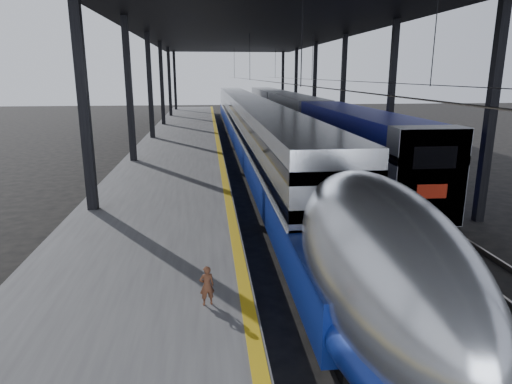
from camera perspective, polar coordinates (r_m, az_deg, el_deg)
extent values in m
plane|color=black|center=(13.41, 0.85, -11.58)|extent=(160.00, 160.00, 0.00)
cube|color=#4C4C4F|center=(32.47, -9.64, 4.75)|extent=(6.00, 80.00, 1.00)
cube|color=gold|center=(32.34, -4.70, 5.77)|extent=(0.30, 80.00, 0.01)
cube|color=slate|center=(32.60, -1.18, 4.24)|extent=(0.08, 80.00, 0.16)
cube|color=slate|center=(32.75, 1.34, 4.28)|extent=(0.08, 80.00, 0.16)
cube|color=slate|center=(33.39, 7.43, 4.37)|extent=(0.08, 80.00, 0.16)
cube|color=slate|center=(33.76, 9.81, 4.38)|extent=(0.08, 80.00, 0.16)
cube|color=black|center=(17.55, -20.62, 9.04)|extent=(0.35, 0.35, 9.00)
cube|color=black|center=(20.30, 27.33, 8.98)|extent=(0.35, 0.35, 9.00)
cube|color=black|center=(27.33, -15.51, 11.07)|extent=(0.35, 0.35, 9.00)
cube|color=black|center=(29.18, 16.52, 11.19)|extent=(0.35, 0.35, 9.00)
cube|color=black|center=(37.23, -13.08, 12.00)|extent=(0.35, 0.35, 9.00)
cube|color=black|center=(38.60, 10.80, 12.20)|extent=(0.35, 0.35, 9.00)
cube|color=black|center=(47.17, -11.66, 12.53)|extent=(0.35, 0.35, 9.00)
cube|color=black|center=(48.26, 7.33, 12.75)|extent=(0.35, 0.35, 9.00)
cube|color=black|center=(57.13, -10.74, 12.88)|extent=(0.35, 0.35, 9.00)
cube|color=black|center=(58.04, 5.01, 13.09)|extent=(0.35, 0.35, 9.00)
cube|color=black|center=(67.11, -10.08, 13.11)|extent=(0.35, 0.35, 9.00)
cube|color=black|center=(67.88, 3.36, 13.32)|extent=(0.35, 0.35, 9.00)
cube|color=black|center=(32.31, -0.10, 20.48)|extent=(18.00, 75.00, 0.45)
cylinder|color=slate|center=(32.14, 0.09, 13.81)|extent=(0.03, 74.00, 0.03)
cylinder|color=slate|center=(33.06, 8.99, 13.66)|extent=(0.03, 74.00, 0.03)
cube|color=#B9BCC1|center=(40.43, -1.18, 9.17)|extent=(2.68, 57.00, 3.70)
cube|color=navy|center=(39.07, -0.98, 7.28)|extent=(2.76, 62.00, 1.43)
cube|color=silver|center=(40.47, -1.18, 8.58)|extent=(2.78, 57.00, 0.09)
cube|color=black|center=(40.34, -1.19, 10.67)|extent=(2.72, 57.00, 0.39)
cube|color=black|center=(40.43, -1.18, 9.17)|extent=(2.72, 57.00, 0.39)
ellipsoid|color=#B9BCC1|center=(10.07, 14.80, -8.84)|extent=(2.68, 8.40, 3.70)
ellipsoid|color=navy|center=(10.53, 14.42, -14.17)|extent=(2.76, 8.40, 1.57)
ellipsoid|color=black|center=(7.63, 22.14, -11.18)|extent=(1.39, 2.20, 0.83)
cube|color=black|center=(10.89, 14.17, -17.53)|extent=(2.04, 2.60, 0.40)
cube|color=black|center=(31.32, 0.35, 4.04)|extent=(2.04, 2.60, 0.40)
cube|color=navy|center=(26.75, 12.49, 5.82)|extent=(2.82, 18.00, 3.82)
cube|color=gray|center=(19.10, 20.40, 1.86)|extent=(2.87, 1.20, 3.87)
cube|color=black|center=(18.40, 21.47, 4.03)|extent=(1.71, 0.06, 0.86)
cube|color=#A51D0C|center=(18.66, 21.10, 0.08)|extent=(1.21, 0.06, 0.55)
cube|color=gray|center=(45.04, 4.81, 9.52)|extent=(2.82, 18.00, 3.82)
cube|color=gray|center=(63.75, 1.56, 11.02)|extent=(2.82, 18.00, 3.82)
cube|color=black|center=(21.64, 17.20, -1.47)|extent=(2.21, 2.40, 0.36)
cube|color=black|center=(42.32, 5.53, 6.69)|extent=(2.21, 2.40, 0.36)
imported|color=#502C1A|center=(10.16, -6.16, -11.55)|extent=(0.37, 0.29, 0.90)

